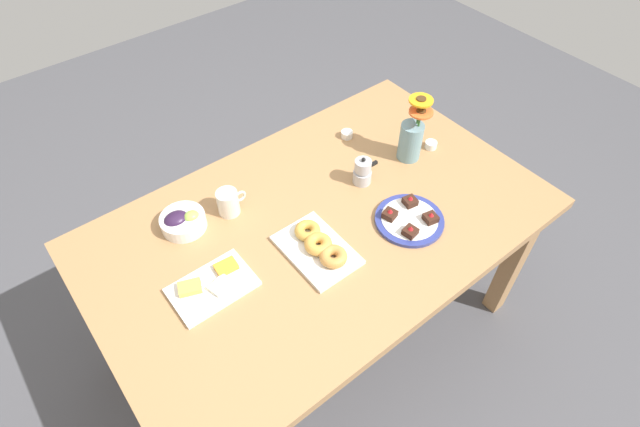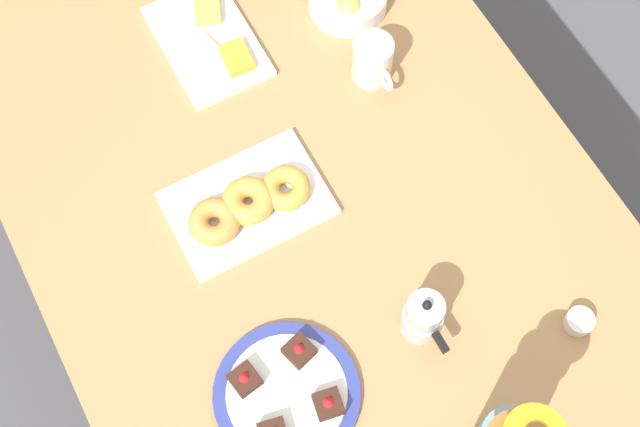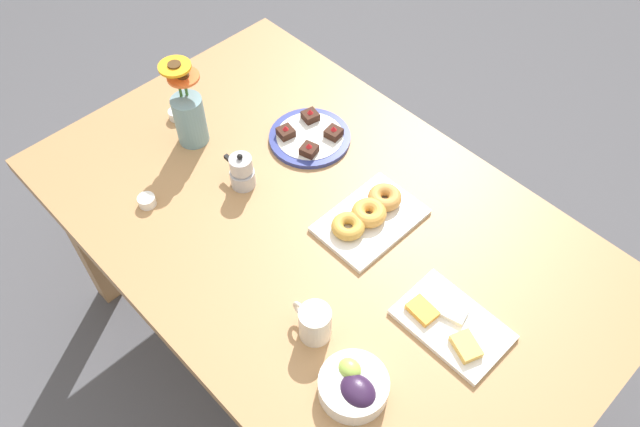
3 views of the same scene
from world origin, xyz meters
The scene contains 11 objects.
ground_plane centered at (0.00, 0.00, 0.00)m, with size 6.00×6.00×0.00m, color #4C4C51.
dining_table centered at (0.00, 0.00, 0.65)m, with size 1.60×1.00×0.74m.
coffee_mug centered at (-0.22, 0.24, 0.79)m, with size 0.11×0.08×0.10m.
grape_bowl centered at (-0.39, 0.27, 0.77)m, with size 0.16×0.16×0.07m.
cheese_platter centered at (-0.44, -0.01, 0.75)m, with size 0.26×0.17×0.03m.
croissant_platter centered at (-0.09, -0.10, 0.76)m, with size 0.19×0.28×0.05m.
jam_cup_honey centered at (0.37, 0.29, 0.76)m, with size 0.05×0.05×0.03m.
jam_cup_berry centered at (0.60, 0.03, 0.76)m, with size 0.05×0.05×0.03m.
dessert_plate centered at (0.25, -0.20, 0.75)m, with size 0.24×0.24×0.05m.
flower_vase centered at (0.49, 0.05, 0.84)m, with size 0.11×0.11×0.27m.
moka_pot centered at (0.25, 0.06, 0.79)m, with size 0.11×0.07×0.12m.
Camera 1 is at (-0.71, -0.91, 2.07)m, focal length 28.00 mm.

